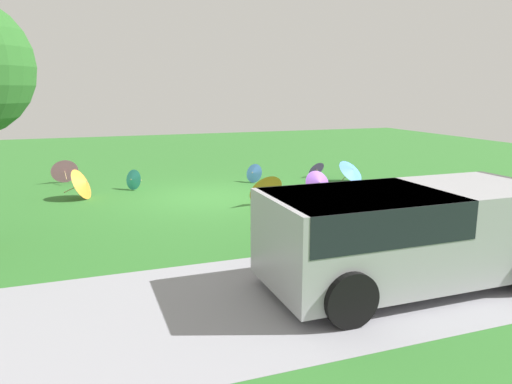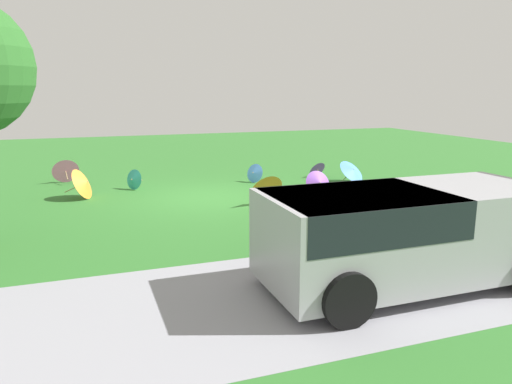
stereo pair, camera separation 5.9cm
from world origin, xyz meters
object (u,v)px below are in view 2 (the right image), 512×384
Objects in this scene: parasol_purple_1 at (316,169)px; parasol_blue_1 at (353,170)px; parasol_purple_0 at (319,183)px; park_bench at (325,205)px; parasol_blue_0 at (254,173)px; parasol_teal_1 at (133,179)px; parasol_pink_1 at (65,170)px; parasol_orange_1 at (85,183)px; parasol_orange_0 at (265,188)px; van_dark at (400,229)px.

parasol_purple_1 is 1.47m from parasol_blue_1.
parasol_purple_1 is at bearing -115.42° from parasol_purple_0.
park_bench reaches higher than parasol_purple_1.
parasol_teal_1 is (3.89, -0.14, 0.00)m from parasol_blue_0.
park_bench reaches higher than parasol_blue_0.
park_bench reaches higher than parasol_teal_1.
parasol_blue_1 reaches higher than parasol_blue_0.
parasol_orange_1 is at bearing 101.63° from parasol_pink_1.
parasol_pink_1 is (5.86, -2.08, 0.11)m from parasol_blue_0.
parasol_purple_0 is at bearing 145.74° from parasol_pink_1.
parasol_pink_1 is (0.56, -2.75, -0.03)m from parasol_orange_1.
park_bench is at bearing 52.68° from parasol_blue_1.
parasol_teal_1 reaches higher than parasol_blue_0.
park_bench is 2.37m from parasol_orange_0.
parasol_teal_1 is (4.94, -2.77, -0.06)m from parasol_purple_0.
parasol_orange_0 is (0.03, -5.79, -0.45)m from van_dark.
parasol_orange_0 is 1.49× the size of parasol_blue_0.
parasol_purple_0 is at bearing 150.73° from parasol_teal_1.
parasol_blue_0 is (1.05, -2.63, -0.06)m from parasol_purple_0.
parasol_teal_1 is at bearing -150.11° from parasol_orange_1.
parasol_blue_0 is 0.77× the size of parasol_pink_1.
parasol_purple_0 is at bearing -114.49° from park_bench.
parasol_orange_1 is at bearing -42.98° from park_bench.
parasol_purple_0 is 1.92m from parasol_orange_0.
van_dark is 2.83× the size of park_bench.
parasol_purple_0 is 5.67m from parasol_teal_1.
parasol_pink_1 is at bearing -44.54° from parasol_teal_1.
parasol_purple_0 is at bearing -165.36° from parasol_orange_0.
van_dark is 9.70m from parasol_purple_1.
parasol_purple_0 is 1.15× the size of parasol_purple_1.
parasol_orange_0 is at bearing 151.39° from parasol_orange_1.
parasol_blue_0 is 6.22m from parasol_pink_1.
park_bench is at bearing 127.05° from parasol_pink_1.
van_dark is 6.63× the size of parasol_blue_0.
van_dark is 3.58m from park_bench.
parasol_blue_1 is (-3.90, -2.05, -0.06)m from parasol_orange_0.
parasol_pink_1 is 1.41× the size of parasol_teal_1.
parasol_orange_0 is 3.22m from parasol_blue_0.
parasol_orange_0 is at bearing -89.75° from van_dark.
parasol_orange_0 is (0.60, -2.29, -0.01)m from park_bench.
parasol_purple_0 is 3.17m from parasol_purple_1.
park_bench is 3.05m from parasol_purple_0.
park_bench reaches higher than parasol_pink_1.
parasol_blue_1 is at bearing -142.61° from parasol_purple_0.
parasol_purple_0 is (-1.26, -2.77, -0.08)m from park_bench.
parasol_orange_0 is 0.90× the size of parasol_blue_1.
parasol_orange_1 is 0.92× the size of parasol_blue_1.
parasol_blue_0 is at bearing 5.46° from parasol_purple_1.
van_dark is at bearing 80.77° from park_bench.
parasol_pink_1 is (5.08, -10.99, -0.48)m from van_dark.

